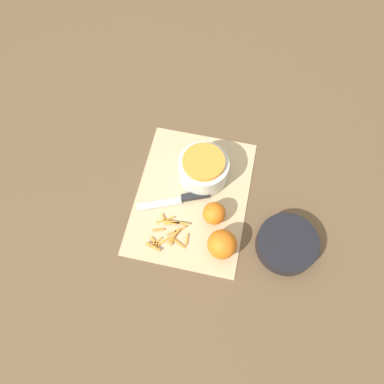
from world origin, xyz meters
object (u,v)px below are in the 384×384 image
object	(u,v)px
bowl_dark	(287,244)
knife	(187,199)
orange_right	(222,244)
bowl_speckled	(203,168)
orange_left	(214,213)

from	to	relation	value
bowl_dark	knife	xyz separation A→B (m)	(-0.08, -0.31, -0.01)
bowl_dark	orange_right	bearing A→B (deg)	-75.25
orange_right	bowl_speckled	bearing A→B (deg)	-156.15
bowl_dark	orange_right	distance (m)	0.19
bowl_dark	knife	size ratio (longest dim) A/B	0.82
orange_right	knife	bearing A→B (deg)	-135.04
bowl_speckled	bowl_dark	world-z (taller)	bowl_speckled
orange_right	bowl_dark	bearing A→B (deg)	104.75
knife	orange_left	xyz separation A→B (m)	(0.04, 0.09, 0.03)
bowl_dark	knife	distance (m)	0.32
orange_left	orange_right	distance (m)	0.10
bowl_speckled	knife	size ratio (longest dim) A/B	0.72
bowl_dark	orange_right	world-z (taller)	orange_right
knife	orange_right	distance (m)	0.19
orange_right	orange_left	bearing A→B (deg)	-156.44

